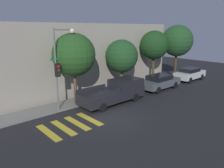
{
  "coord_description": "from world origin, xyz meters",
  "views": [
    {
      "loc": [
        -9.0,
        -10.18,
        5.84
      ],
      "look_at": [
        1.98,
        2.1,
        1.6
      ],
      "focal_mm": 35.0,
      "sensor_mm": 36.0,
      "label": 1
    }
  ],
  "objects_px": {
    "tree_midblock": "(122,56)",
    "tree_far_end": "(154,45)",
    "traffic_light_pole": "(60,60)",
    "sedan_near_corner": "(160,82)",
    "pickup_truck": "(115,92)",
    "tree_near_corner": "(74,55)",
    "sedan_middle": "(190,74)",
    "tree_behind_truck": "(177,41)"
  },
  "relations": [
    {
      "from": "sedan_middle",
      "to": "tree_midblock",
      "type": "distance_m",
      "value": 9.67
    },
    {
      "from": "traffic_light_pole",
      "to": "pickup_truck",
      "type": "bearing_deg",
      "value": -17.62
    },
    {
      "from": "traffic_light_pole",
      "to": "tree_near_corner",
      "type": "xyz_separation_m",
      "value": [
        1.45,
        0.54,
        0.21
      ]
    },
    {
      "from": "traffic_light_pole",
      "to": "tree_near_corner",
      "type": "bearing_deg",
      "value": 20.3
    },
    {
      "from": "pickup_truck",
      "to": "tree_near_corner",
      "type": "xyz_separation_m",
      "value": [
        -2.55,
        1.81,
        2.98
      ]
    },
    {
      "from": "sedan_near_corner",
      "to": "tree_far_end",
      "type": "relative_size",
      "value": 0.8
    },
    {
      "from": "sedan_near_corner",
      "to": "tree_behind_truck",
      "type": "bearing_deg",
      "value": 18.24
    },
    {
      "from": "traffic_light_pole",
      "to": "tree_midblock",
      "type": "relative_size",
      "value": 1.21
    },
    {
      "from": "tree_near_corner",
      "to": "tree_behind_truck",
      "type": "xyz_separation_m",
      "value": [
        13.95,
        -0.0,
        0.51
      ]
    },
    {
      "from": "tree_near_corner",
      "to": "tree_far_end",
      "type": "bearing_deg",
      "value": -0.0
    },
    {
      "from": "sedan_middle",
      "to": "tree_behind_truck",
      "type": "height_order",
      "value": "tree_behind_truck"
    },
    {
      "from": "sedan_middle",
      "to": "tree_behind_truck",
      "type": "distance_m",
      "value": 4.05
    },
    {
      "from": "tree_midblock",
      "to": "tree_far_end",
      "type": "xyz_separation_m",
      "value": [
        4.68,
        0.0,
        0.75
      ]
    },
    {
      "from": "traffic_light_pole",
      "to": "sedan_middle",
      "type": "bearing_deg",
      "value": -4.67
    },
    {
      "from": "sedan_near_corner",
      "to": "tree_far_end",
      "type": "xyz_separation_m",
      "value": [
        1.21,
        1.81,
        3.34
      ]
    },
    {
      "from": "traffic_light_pole",
      "to": "tree_far_end",
      "type": "bearing_deg",
      "value": 2.76
    },
    {
      "from": "traffic_light_pole",
      "to": "sedan_near_corner",
      "type": "relative_size",
      "value": 1.32
    },
    {
      "from": "sedan_middle",
      "to": "tree_far_end",
      "type": "xyz_separation_m",
      "value": [
        -4.47,
        1.81,
        3.33
      ]
    },
    {
      "from": "sedan_near_corner",
      "to": "sedan_middle",
      "type": "xyz_separation_m",
      "value": [
        5.68,
        0.0,
        0.01
      ]
    },
    {
      "from": "pickup_truck",
      "to": "tree_far_end",
      "type": "distance_m",
      "value": 8.01
    },
    {
      "from": "pickup_truck",
      "to": "tree_far_end",
      "type": "bearing_deg",
      "value": 14.25
    },
    {
      "from": "pickup_truck",
      "to": "sedan_middle",
      "type": "height_order",
      "value": "pickup_truck"
    },
    {
      "from": "tree_near_corner",
      "to": "tree_behind_truck",
      "type": "distance_m",
      "value": 13.96
    },
    {
      "from": "sedan_near_corner",
      "to": "tree_far_end",
      "type": "bearing_deg",
      "value": 56.19
    },
    {
      "from": "tree_far_end",
      "to": "pickup_truck",
      "type": "bearing_deg",
      "value": -165.75
    },
    {
      "from": "tree_far_end",
      "to": "tree_behind_truck",
      "type": "height_order",
      "value": "tree_behind_truck"
    },
    {
      "from": "traffic_light_pole",
      "to": "tree_behind_truck",
      "type": "bearing_deg",
      "value": 1.99
    },
    {
      "from": "pickup_truck",
      "to": "tree_midblock",
      "type": "bearing_deg",
      "value": 36.57
    },
    {
      "from": "sedan_near_corner",
      "to": "tree_far_end",
      "type": "distance_m",
      "value": 3.99
    },
    {
      "from": "pickup_truck",
      "to": "tree_behind_truck",
      "type": "xyz_separation_m",
      "value": [
        11.39,
        1.81,
        3.49
      ]
    },
    {
      "from": "sedan_middle",
      "to": "tree_near_corner",
      "type": "distance_m",
      "value": 14.59
    },
    {
      "from": "tree_far_end",
      "to": "tree_behind_truck",
      "type": "bearing_deg",
      "value": 0.0
    },
    {
      "from": "pickup_truck",
      "to": "traffic_light_pole",
      "type": "bearing_deg",
      "value": 162.38
    },
    {
      "from": "sedan_middle",
      "to": "tree_behind_truck",
      "type": "relative_size",
      "value": 0.68
    },
    {
      "from": "traffic_light_pole",
      "to": "sedan_middle",
      "type": "distance_m",
      "value": 15.9
    },
    {
      "from": "sedan_near_corner",
      "to": "tree_midblock",
      "type": "xyz_separation_m",
      "value": [
        -3.47,
        1.81,
        2.6
      ]
    },
    {
      "from": "sedan_near_corner",
      "to": "sedan_middle",
      "type": "height_order",
      "value": "sedan_middle"
    },
    {
      "from": "sedan_near_corner",
      "to": "tree_midblock",
      "type": "relative_size",
      "value": 0.92
    },
    {
      "from": "pickup_truck",
      "to": "tree_far_end",
      "type": "relative_size",
      "value": 1.0
    },
    {
      "from": "pickup_truck",
      "to": "tree_near_corner",
      "type": "bearing_deg",
      "value": 144.72
    },
    {
      "from": "pickup_truck",
      "to": "tree_midblock",
      "type": "distance_m",
      "value": 3.91
    },
    {
      "from": "tree_midblock",
      "to": "tree_far_end",
      "type": "relative_size",
      "value": 0.87
    }
  ]
}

